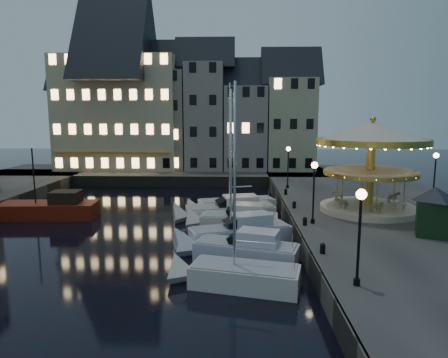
{
  "coord_description": "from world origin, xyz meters",
  "views": [
    {
      "loc": [
        2.06,
        -25.26,
        8.4
      ],
      "look_at": [
        1.0,
        8.0,
        3.2
      ],
      "focal_mm": 32.0,
      "sensor_mm": 36.0,
      "label": 1
    }
  ],
  "objects_px": {
    "streetlamp_d": "(435,170)",
    "motorboat_a": "(234,276)",
    "streetlamp_a": "(360,223)",
    "red_fishing_boat": "(51,210)",
    "streetlamp_b": "(314,184)",
    "motorboat_d": "(234,220)",
    "bollard_c": "(294,204)",
    "motorboat_f": "(231,206)",
    "motorboat_b": "(239,250)",
    "motorboat_c": "(235,234)",
    "bollard_b": "(305,221)",
    "bollard_a": "(323,248)",
    "bollard_d": "(286,191)",
    "streetlamp_c": "(288,161)",
    "carousel": "(371,150)",
    "ticket_kiosk": "(434,203)",
    "motorboat_e": "(226,212)"
  },
  "relations": [
    {
      "from": "motorboat_a",
      "to": "red_fishing_boat",
      "type": "distance_m",
      "value": 20.34
    },
    {
      "from": "streetlamp_b",
      "to": "bollard_b",
      "type": "relative_size",
      "value": 7.32
    },
    {
      "from": "carousel",
      "to": "bollard_d",
      "type": "bearing_deg",
      "value": 130.28
    },
    {
      "from": "motorboat_f",
      "to": "motorboat_b",
      "type": "bearing_deg",
      "value": -86.75
    },
    {
      "from": "streetlamp_b",
      "to": "streetlamp_d",
      "type": "height_order",
      "value": "same"
    },
    {
      "from": "motorboat_d",
      "to": "motorboat_c",
      "type": "bearing_deg",
      "value": -88.74
    },
    {
      "from": "streetlamp_d",
      "to": "red_fishing_boat",
      "type": "relative_size",
      "value": 0.52
    },
    {
      "from": "bollard_a",
      "to": "bollard_b",
      "type": "bearing_deg",
      "value": 90.0
    },
    {
      "from": "streetlamp_a",
      "to": "red_fishing_boat",
      "type": "distance_m",
      "value": 26.31
    },
    {
      "from": "bollard_c",
      "to": "bollard_a",
      "type": "bearing_deg",
      "value": -90.0
    },
    {
      "from": "bollard_b",
      "to": "carousel",
      "type": "height_order",
      "value": "carousel"
    },
    {
      "from": "streetlamp_b",
      "to": "motorboat_a",
      "type": "relative_size",
      "value": 0.39
    },
    {
      "from": "bollard_d",
      "to": "motorboat_c",
      "type": "bearing_deg",
      "value": -114.0
    },
    {
      "from": "motorboat_b",
      "to": "red_fishing_boat",
      "type": "bearing_deg",
      "value": 148.58
    },
    {
      "from": "motorboat_f",
      "to": "motorboat_a",
      "type": "bearing_deg",
      "value": -88.59
    },
    {
      "from": "streetlamp_d",
      "to": "motorboat_c",
      "type": "distance_m",
      "value": 18.47
    },
    {
      "from": "streetlamp_c",
      "to": "motorboat_a",
      "type": "relative_size",
      "value": 0.39
    },
    {
      "from": "bollard_a",
      "to": "motorboat_d",
      "type": "height_order",
      "value": "motorboat_d"
    },
    {
      "from": "bollard_b",
      "to": "bollard_d",
      "type": "bearing_deg",
      "value": 90.0
    },
    {
      "from": "motorboat_c",
      "to": "ticket_kiosk",
      "type": "height_order",
      "value": "motorboat_c"
    },
    {
      "from": "bollard_b",
      "to": "streetlamp_d",
      "type": "bearing_deg",
      "value": 32.22
    },
    {
      "from": "motorboat_c",
      "to": "motorboat_e",
      "type": "distance_m",
      "value": 6.4
    },
    {
      "from": "bollard_a",
      "to": "streetlamp_c",
      "type": "bearing_deg",
      "value": 88.24
    },
    {
      "from": "motorboat_b",
      "to": "bollard_b",
      "type": "bearing_deg",
      "value": 36.77
    },
    {
      "from": "streetlamp_d",
      "to": "bollard_a",
      "type": "distance_m",
      "value": 17.79
    },
    {
      "from": "bollard_b",
      "to": "streetlamp_b",
      "type": "bearing_deg",
      "value": 39.81
    },
    {
      "from": "streetlamp_d",
      "to": "carousel",
      "type": "distance_m",
      "value": 7.57
    },
    {
      "from": "streetlamp_c",
      "to": "red_fishing_boat",
      "type": "xyz_separation_m",
      "value": [
        -20.72,
        -7.63,
        -3.31
      ]
    },
    {
      "from": "streetlamp_d",
      "to": "motorboat_a",
      "type": "xyz_separation_m",
      "value": [
        -16.57,
        -14.36,
        -3.48
      ]
    },
    {
      "from": "streetlamp_b",
      "to": "bollard_b",
      "type": "height_order",
      "value": "streetlamp_b"
    },
    {
      "from": "streetlamp_c",
      "to": "motorboat_e",
      "type": "distance_m",
      "value": 10.28
    },
    {
      "from": "bollard_b",
      "to": "motorboat_a",
      "type": "height_order",
      "value": "motorboat_a"
    },
    {
      "from": "bollard_a",
      "to": "bollard_c",
      "type": "height_order",
      "value": "same"
    },
    {
      "from": "streetlamp_b",
      "to": "red_fishing_boat",
      "type": "height_order",
      "value": "red_fishing_boat"
    },
    {
      "from": "streetlamp_d",
      "to": "motorboat_d",
      "type": "distance_m",
      "value": 17.42
    },
    {
      "from": "streetlamp_a",
      "to": "motorboat_b",
      "type": "height_order",
      "value": "streetlamp_a"
    },
    {
      "from": "ticket_kiosk",
      "to": "motorboat_e",
      "type": "bearing_deg",
      "value": 146.41
    },
    {
      "from": "bollard_b",
      "to": "motorboat_f",
      "type": "height_order",
      "value": "motorboat_f"
    },
    {
      "from": "carousel",
      "to": "motorboat_f",
      "type": "bearing_deg",
      "value": 155.06
    },
    {
      "from": "ticket_kiosk",
      "to": "motorboat_a",
      "type": "bearing_deg",
      "value": -158.12
    },
    {
      "from": "streetlamp_a",
      "to": "bollard_c",
      "type": "xyz_separation_m",
      "value": [
        -0.6,
        14.5,
        -2.41
      ]
    },
    {
      "from": "red_fishing_boat",
      "to": "ticket_kiosk",
      "type": "relative_size",
      "value": 2.37
    },
    {
      "from": "red_fishing_boat",
      "to": "motorboat_c",
      "type": "bearing_deg",
      "value": -22.25
    },
    {
      "from": "streetlamp_c",
      "to": "motorboat_a",
      "type": "xyz_separation_m",
      "value": [
        -5.27,
        -20.86,
        -3.48
      ]
    },
    {
      "from": "red_fishing_boat",
      "to": "bollard_c",
      "type": "bearing_deg",
      "value": -3.89
    },
    {
      "from": "streetlamp_a",
      "to": "streetlamp_d",
      "type": "distance_m",
      "value": 20.41
    },
    {
      "from": "streetlamp_a",
      "to": "bollard_d",
      "type": "height_order",
      "value": "streetlamp_a"
    },
    {
      "from": "motorboat_b",
      "to": "motorboat_c",
      "type": "xyz_separation_m",
      "value": [
        -0.3,
        3.3,
        0.04
      ]
    },
    {
      "from": "bollard_a",
      "to": "motorboat_e",
      "type": "distance_m",
      "value": 13.11
    },
    {
      "from": "motorboat_a",
      "to": "motorboat_e",
      "type": "height_order",
      "value": "motorboat_a"
    }
  ]
}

